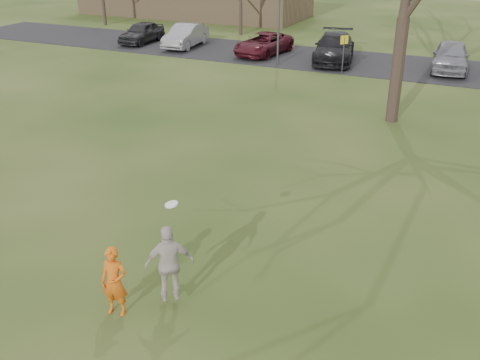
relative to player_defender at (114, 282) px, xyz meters
name	(u,v)px	position (x,y,z in m)	size (l,w,h in m)	color
ground	(161,317)	(0.93, 0.25, -0.79)	(120.00, 120.00, 0.00)	#1E380F
parking_strip	(389,65)	(0.93, 25.25, -0.77)	(62.00, 6.50, 0.04)	black
player_defender	(114,282)	(0.00, 0.00, 0.00)	(0.58, 0.38, 1.58)	#D85C11
car_0	(142,32)	(-15.95, 24.94, -0.05)	(1.66, 4.12, 1.40)	#262628
car_1	(186,36)	(-12.46, 24.94, -0.02)	(1.56, 4.47, 1.47)	gray
car_2	(264,44)	(-6.84, 24.90, -0.09)	(2.19, 4.74, 1.32)	#4C111C
car_3	(334,48)	(-2.30, 24.92, 0.04)	(2.23, 5.49, 1.59)	black
car_4	(451,56)	(4.24, 25.30, 0.05)	(1.89, 4.69, 1.60)	gray
catching_play	(170,264)	(0.92, 0.70, 0.28)	(1.09, 0.96, 2.31)	beige
sign_yellow	(344,47)	(-1.07, 22.25, 0.66)	(0.35, 0.35, 2.08)	#47474C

